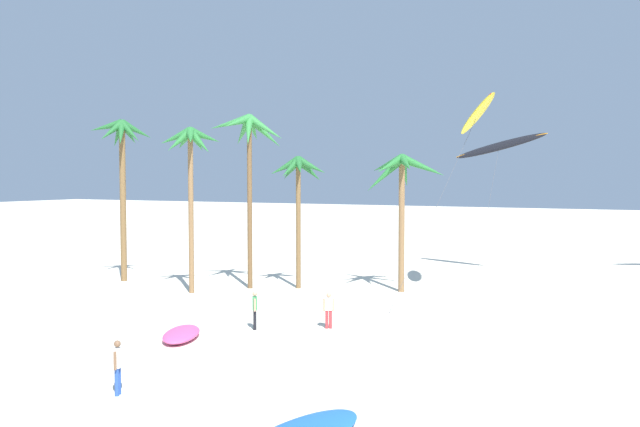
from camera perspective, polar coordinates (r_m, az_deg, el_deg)
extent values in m
cylinder|color=brown|center=(46.50, -15.81, 0.87)|extent=(0.39, 0.39, 10.15)
cone|color=#23662D|center=(45.91, -15.26, 6.44)|extent=(2.04, 0.89, 1.65)
cone|color=#23662D|center=(46.61, -14.77, 6.57)|extent=(1.87, 1.86, 1.41)
cone|color=#23662D|center=(47.26, -15.37, 6.33)|extent=(0.94, 2.04, 1.66)
cone|color=#23662D|center=(47.24, -16.19, 6.19)|extent=(1.90, 1.35, 1.82)
cone|color=#23662D|center=(46.79, -17.09, 6.79)|extent=(2.10, 1.57, 1.03)
cone|color=#23662D|center=(45.99, -16.68, 6.46)|extent=(0.74, 2.05, 1.59)
cone|color=#23662D|center=(45.82, -15.96, 6.30)|extent=(1.58, 1.80, 1.82)
cylinder|color=brown|center=(42.01, -5.77, 0.79)|extent=(0.29, 0.29, 10.21)
cone|color=#33843D|center=(41.55, -4.48, 6.95)|extent=(2.49, 0.71, 1.75)
cone|color=#33843D|center=(42.26, -4.54, 6.60)|extent=(2.02, 1.97, 2.09)
cone|color=#33843D|center=(43.17, -5.49, 6.87)|extent=(1.40, 2.54, 1.65)
cone|color=#33843D|center=(43.03, -6.30, 6.67)|extent=(2.25, 1.86, 1.91)
cone|color=#33843D|center=(42.49, -7.40, 7.31)|extent=(2.64, 1.20, 1.12)
cone|color=#33843D|center=(41.11, -6.80, 7.41)|extent=(0.69, 2.61, 1.19)
cone|color=#33843D|center=(41.11, -5.87, 6.71)|extent=(1.62, 2.25, 2.08)
cylinder|color=brown|center=(41.92, -1.78, -0.90)|extent=(0.29, 0.29, 7.71)
cone|color=#23662D|center=(41.57, -0.69, 3.86)|extent=(1.98, 0.89, 1.27)
cone|color=#23662D|center=(42.05, -0.89, 3.55)|extent=(1.61, 1.68, 1.63)
cone|color=#23662D|center=(42.65, -1.38, 3.96)|extent=(0.83, 1.99, 1.11)
cone|color=#23662D|center=(42.43, -2.37, 3.61)|extent=(1.88, 1.29, 1.56)
cone|color=#23662D|center=(41.72, -2.91, 3.81)|extent=(1.86, 1.58, 1.33)
cone|color=#23662D|center=(41.19, -2.43, 3.72)|extent=(0.79, 1.92, 1.45)
cone|color=#23662D|center=(40.99, -1.70, 3.87)|extent=(1.51, 1.91, 1.27)
cylinder|color=olive|center=(40.79, -10.51, 0.07)|extent=(0.30, 0.30, 9.32)
cone|color=#287533|center=(40.34, -9.82, 5.79)|extent=(1.79, 0.67, 1.65)
cone|color=#287533|center=(41.09, -9.39, 6.22)|extent=(1.55, 1.91, 1.09)
cone|color=#287533|center=(41.46, -10.06, 5.84)|extent=(0.84, 1.91, 1.51)
cone|color=#287533|center=(41.53, -11.02, 5.91)|extent=(1.92, 1.39, 1.41)
cone|color=#287533|center=(41.01, -11.74, 6.10)|extent=(1.99, 1.30, 1.21)
cone|color=#287533|center=(40.41, -11.44, 5.83)|extent=(1.16, 1.88, 1.58)
cone|color=#287533|center=(39.95, -10.55, 6.18)|extent=(1.63, 1.86, 1.24)
cylinder|color=olive|center=(40.88, 6.69, -0.97)|extent=(0.35, 0.35, 7.78)
cone|color=#287533|center=(40.31, 8.41, 3.79)|extent=(2.81, 0.68, 1.52)
cone|color=#287533|center=(41.60, 8.19, 3.93)|extent=(2.01, 2.67, 1.29)
cone|color=#287533|center=(41.90, 6.93, 3.33)|extent=(1.08, 2.63, 2.09)
cone|color=#287533|center=(41.83, 5.53, 3.98)|extent=(2.73, 1.88, 1.24)
cone|color=#287533|center=(40.70, 5.30, 3.16)|extent=(2.40, 1.54, 2.31)
cone|color=#287533|center=(39.64, 5.76, 3.97)|extent=(1.03, 2.87, 1.33)
cone|color=#287533|center=(39.47, 7.04, 4.06)|extent=(1.89, 2.73, 1.21)
ellipsoid|color=yellow|center=(40.53, 12.72, 7.89)|extent=(4.09, 6.55, 2.77)
ellipsoid|color=red|center=(40.53, 12.72, 7.94)|extent=(3.39, 6.11, 2.05)
cylinder|color=#4C4C51|center=(37.15, 9.45, 0.43)|extent=(2.38, 7.47, 10.15)
ellipsoid|color=black|center=(49.96, 14.43, 5.34)|extent=(7.19, 4.11, 2.20)
ellipsoid|color=orange|center=(49.96, 14.43, 5.37)|extent=(7.17, 3.67, 1.72)
cylinder|color=#4C4C51|center=(46.26, 13.53, 0.03)|extent=(0.30, 7.57, 8.77)
ellipsoid|color=#EA5193|center=(29.92, -11.26, -9.64)|extent=(2.70, 3.58, 0.39)
ellipsoid|color=blue|center=(29.92, -11.26, -9.61)|extent=(1.72, 1.85, 0.23)
cylinder|color=black|center=(31.21, -5.35, -8.61)|extent=(0.14, 0.14, 0.88)
cylinder|color=black|center=(31.05, -5.35, -8.67)|extent=(0.14, 0.14, 0.88)
cube|color=#338C4C|center=(31.00, -5.36, -7.32)|extent=(0.33, 0.36, 0.58)
cylinder|color=tan|center=(31.21, -5.36, -7.32)|extent=(0.09, 0.09, 0.56)
cylinder|color=tan|center=(30.80, -5.35, -7.46)|extent=(0.09, 0.09, 0.56)
sphere|color=tan|center=(30.92, -5.36, -6.54)|extent=(0.21, 0.21, 0.21)
cylinder|color=red|center=(31.23, 0.56, -8.65)|extent=(0.14, 0.14, 0.82)
cylinder|color=red|center=(31.24, 0.87, -8.64)|extent=(0.14, 0.14, 0.82)
cube|color=white|center=(31.10, 0.72, -7.42)|extent=(0.36, 0.32, 0.54)
cylinder|color=tan|center=(31.10, 0.33, -7.50)|extent=(0.09, 0.09, 0.56)
cylinder|color=tan|center=(31.12, 1.11, -7.49)|extent=(0.09, 0.09, 0.56)
sphere|color=tan|center=(31.03, 0.72, -6.68)|extent=(0.21, 0.21, 0.21)
cylinder|color=#284CA3|center=(22.99, -16.13, -12.98)|extent=(0.14, 0.14, 0.86)
cylinder|color=#284CA3|center=(22.84, -16.28, -13.09)|extent=(0.14, 0.14, 0.86)
cube|color=white|center=(22.73, -16.23, -11.26)|extent=(0.30, 0.35, 0.60)
cylinder|color=brown|center=(22.93, -16.04, -11.24)|extent=(0.09, 0.09, 0.56)
cylinder|color=brown|center=(22.55, -16.42, -11.49)|extent=(0.09, 0.09, 0.56)
sphere|color=brown|center=(22.62, -16.24, -10.19)|extent=(0.21, 0.21, 0.21)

